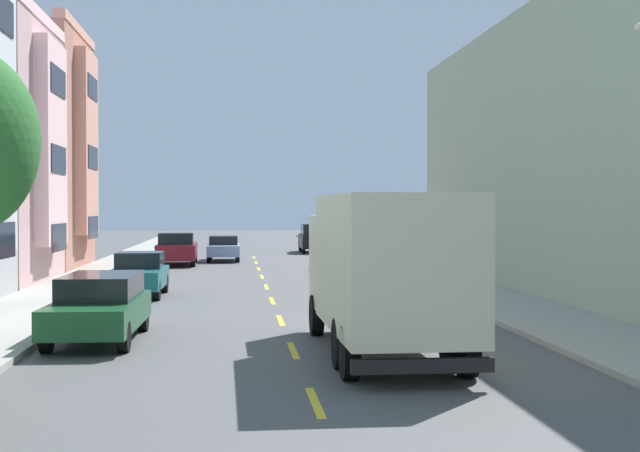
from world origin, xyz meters
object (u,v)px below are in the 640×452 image
object	(u,v)px
parked_pickup_burgundy	(177,249)
moving_sky_sedan	(224,248)
parked_wagon_forest	(99,306)
parked_hatchback_teal	(139,274)
parked_suv_black	(315,238)
parked_pickup_champagne	(345,253)
delivery_box_truck	(384,264)

from	to	relation	value
parked_pickup_burgundy	moving_sky_sedan	distance (m)	4.16
parked_wagon_forest	parked_hatchback_teal	world-z (taller)	same
parked_suv_black	moving_sky_sedan	distance (m)	10.67
parked_pickup_burgundy	parked_wagon_forest	xyz separation A→B (m)	(-0.10, -26.51, -0.02)
parked_hatchback_teal	parked_pickup_champagne	xyz separation A→B (m)	(8.72, 12.25, 0.07)
parked_wagon_forest	moving_sky_sedan	distance (m)	30.01
parked_pickup_champagne	moving_sky_sedan	bearing A→B (deg)	128.63
parked_wagon_forest	parked_pickup_champagne	size ratio (longest dim) A/B	0.89
parked_wagon_forest	moving_sky_sedan	size ratio (longest dim) A/B	1.05
parked_pickup_burgundy	moving_sky_sedan	world-z (taller)	parked_pickup_burgundy
parked_pickup_burgundy	parked_pickup_champagne	world-z (taller)	same
parked_wagon_forest	moving_sky_sedan	world-z (taller)	parked_wagon_forest
delivery_box_truck	parked_pickup_burgundy	size ratio (longest dim) A/B	1.43
parked_hatchback_teal	parked_pickup_burgundy	bearing A→B (deg)	89.02
parked_pickup_burgundy	delivery_box_truck	bearing A→B (deg)	-78.38
delivery_box_truck	moving_sky_sedan	world-z (taller)	delivery_box_truck
parked_pickup_burgundy	parked_pickup_champagne	bearing A→B (deg)	-26.24
parked_suv_black	parked_wagon_forest	xyz separation A→B (m)	(-8.55, -38.70, -0.18)
parked_suv_black	moving_sky_sedan	size ratio (longest dim) A/B	1.07
parked_hatchback_teal	parked_pickup_champagne	distance (m)	15.03
parked_hatchback_teal	parked_pickup_champagne	world-z (taller)	parked_pickup_champagne
parked_pickup_champagne	moving_sky_sedan	distance (m)	9.66
parked_wagon_forest	moving_sky_sedan	xyz separation A→B (m)	(2.51, 29.90, -0.05)
parked_suv_black	parked_hatchback_teal	distance (m)	29.89
parked_wagon_forest	delivery_box_truck	bearing A→B (deg)	-23.92
parked_suv_black	delivery_box_truck	bearing A→B (deg)	-93.36
parked_pickup_burgundy	parked_wagon_forest	size ratio (longest dim) A/B	1.12
delivery_box_truck	parked_wagon_forest	world-z (taller)	delivery_box_truck
parked_hatchback_teal	parked_pickup_champagne	bearing A→B (deg)	54.56
delivery_box_truck	parked_pickup_burgundy	world-z (taller)	delivery_box_truck
parked_pickup_burgundy	parked_hatchback_teal	xyz separation A→B (m)	(-0.28, -16.41, -0.07)
delivery_box_truck	parked_suv_black	size ratio (longest dim) A/B	1.58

